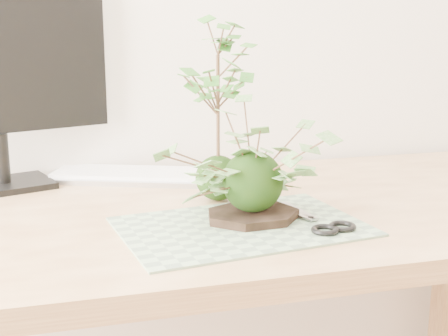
# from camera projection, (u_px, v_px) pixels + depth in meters

# --- Properties ---
(desk) EXTENTS (1.60, 0.70, 0.74)m
(desk) POSITION_uv_depth(u_px,v_px,m) (220.00, 251.00, 1.22)
(desk) COLOR #D8B37D
(desk) RESTS_ON ground_plane
(cutting_mat) EXTENTS (0.45, 0.33, 0.00)m
(cutting_mat) POSITION_uv_depth(u_px,v_px,m) (242.00, 227.00, 1.08)
(cutting_mat) COLOR slate
(cutting_mat) RESTS_ON desk
(stone_dish) EXTENTS (0.19, 0.19, 0.01)m
(stone_dish) POSITION_uv_depth(u_px,v_px,m) (252.00, 215.00, 1.12)
(stone_dish) COLOR black
(stone_dish) RESTS_ON cutting_mat
(ivy_kokedama) EXTENTS (0.38, 0.38, 0.22)m
(ivy_kokedama) POSITION_uv_depth(u_px,v_px,m) (253.00, 153.00, 1.09)
(ivy_kokedama) COLOR black
(ivy_kokedama) RESTS_ON stone_dish
(maple_kokedama) EXTENTS (0.26, 0.26, 0.38)m
(maple_kokedama) POSITION_uv_depth(u_px,v_px,m) (218.00, 67.00, 1.19)
(maple_kokedama) COLOR black
(maple_kokedama) RESTS_ON desk
(keyboard) EXTENTS (0.51, 0.32, 0.02)m
(keyboard) POSITION_uv_depth(u_px,v_px,m) (156.00, 176.00, 1.41)
(keyboard) COLOR #B0B0B6
(keyboard) RESTS_ON desk
(scissors) EXTENTS (0.10, 0.20, 0.01)m
(scissors) POSITION_uv_depth(u_px,v_px,m) (321.00, 225.00, 1.07)
(scissors) COLOR gray
(scissors) RESTS_ON cutting_mat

